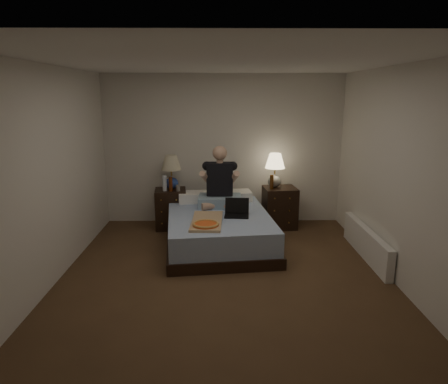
{
  "coord_description": "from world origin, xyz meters",
  "views": [
    {
      "loc": [
        -0.07,
        -4.46,
        2.17
      ],
      "look_at": [
        0.0,
        0.9,
        0.85
      ],
      "focal_mm": 32.0,
      "sensor_mm": 36.0,
      "label": 1
    }
  ],
  "objects_px": {
    "bed": "(219,230)",
    "lamp_right": "(275,170)",
    "soda_can": "(178,188)",
    "water_bottle": "(165,183)",
    "pizza_box": "(206,225)",
    "nightstand_left": "(171,209)",
    "beer_bottle_left": "(171,184)",
    "lamp_left": "(171,172)",
    "beer_bottle_right": "(272,182)",
    "nightstand_right": "(280,207)",
    "radiator": "(366,243)",
    "laptop": "(237,208)",
    "person": "(220,177)"
  },
  "relations": [
    {
      "from": "lamp_left",
      "to": "beer_bottle_left",
      "type": "xyz_separation_m",
      "value": [
        0.0,
        -0.16,
        -0.17
      ]
    },
    {
      "from": "nightstand_right",
      "to": "radiator",
      "type": "xyz_separation_m",
      "value": [
        0.99,
        -1.29,
        -0.14
      ]
    },
    {
      "from": "lamp_right",
      "to": "beer_bottle_right",
      "type": "bearing_deg",
      "value": -115.45
    },
    {
      "from": "beer_bottle_left",
      "to": "person",
      "type": "bearing_deg",
      "value": -20.16
    },
    {
      "from": "person",
      "to": "soda_can",
      "type": "bearing_deg",
      "value": 157.95
    },
    {
      "from": "bed",
      "to": "beer_bottle_left",
      "type": "bearing_deg",
      "value": 130.67
    },
    {
      "from": "lamp_left",
      "to": "pizza_box",
      "type": "height_order",
      "value": "lamp_left"
    },
    {
      "from": "nightstand_left",
      "to": "pizza_box",
      "type": "bearing_deg",
      "value": -72.54
    },
    {
      "from": "pizza_box",
      "to": "radiator",
      "type": "bearing_deg",
      "value": 6.48
    },
    {
      "from": "water_bottle",
      "to": "pizza_box",
      "type": "bearing_deg",
      "value": -62.6
    },
    {
      "from": "laptop",
      "to": "beer_bottle_right",
      "type": "bearing_deg",
      "value": 59.51
    },
    {
      "from": "bed",
      "to": "beer_bottle_right",
      "type": "xyz_separation_m",
      "value": [
        0.86,
        0.73,
        0.55
      ]
    },
    {
      "from": "lamp_left",
      "to": "radiator",
      "type": "distance_m",
      "value": 3.17
    },
    {
      "from": "water_bottle",
      "to": "soda_can",
      "type": "height_order",
      "value": "water_bottle"
    },
    {
      "from": "nightstand_left",
      "to": "pizza_box",
      "type": "height_order",
      "value": "nightstand_left"
    },
    {
      "from": "soda_can",
      "to": "water_bottle",
      "type": "bearing_deg",
      "value": 175.79
    },
    {
      "from": "water_bottle",
      "to": "soda_can",
      "type": "distance_m",
      "value": 0.23
    },
    {
      "from": "bed",
      "to": "lamp_right",
      "type": "bearing_deg",
      "value": 36.61
    },
    {
      "from": "radiator",
      "to": "lamp_right",
      "type": "bearing_deg",
      "value": 129.21
    },
    {
      "from": "beer_bottle_left",
      "to": "water_bottle",
      "type": "bearing_deg",
      "value": 169.03
    },
    {
      "from": "nightstand_left",
      "to": "beer_bottle_left",
      "type": "height_order",
      "value": "beer_bottle_left"
    },
    {
      "from": "person",
      "to": "laptop",
      "type": "distance_m",
      "value": 0.69
    },
    {
      "from": "laptop",
      "to": "radiator",
      "type": "relative_size",
      "value": 0.21
    },
    {
      "from": "lamp_right",
      "to": "soda_can",
      "type": "distance_m",
      "value": 1.6
    },
    {
      "from": "bed",
      "to": "pizza_box",
      "type": "relative_size",
      "value": 2.52
    },
    {
      "from": "beer_bottle_left",
      "to": "lamp_left",
      "type": "bearing_deg",
      "value": 90.87
    },
    {
      "from": "bed",
      "to": "soda_can",
      "type": "height_order",
      "value": "soda_can"
    },
    {
      "from": "soda_can",
      "to": "nightstand_right",
      "type": "bearing_deg",
      "value": 3.47
    },
    {
      "from": "nightstand_right",
      "to": "pizza_box",
      "type": "distance_m",
      "value": 1.87
    },
    {
      "from": "water_bottle",
      "to": "pizza_box",
      "type": "relative_size",
      "value": 0.33
    },
    {
      "from": "nightstand_left",
      "to": "nightstand_right",
      "type": "xyz_separation_m",
      "value": [
        1.81,
        0.0,
        0.01
      ]
    },
    {
      "from": "soda_can",
      "to": "nightstand_left",
      "type": "bearing_deg",
      "value": 144.22
    },
    {
      "from": "nightstand_left",
      "to": "nightstand_right",
      "type": "bearing_deg",
      "value": -6.0
    },
    {
      "from": "bed",
      "to": "radiator",
      "type": "height_order",
      "value": "bed"
    },
    {
      "from": "beer_bottle_right",
      "to": "beer_bottle_left",
      "type": "bearing_deg",
      "value": -179.65
    },
    {
      "from": "bed",
      "to": "person",
      "type": "relative_size",
      "value": 2.06
    },
    {
      "from": "soda_can",
      "to": "pizza_box",
      "type": "xyz_separation_m",
      "value": [
        0.49,
        -1.34,
        -0.18
      ]
    },
    {
      "from": "bed",
      "to": "nightstand_right",
      "type": "distance_m",
      "value": 1.31
    },
    {
      "from": "nightstand_right",
      "to": "lamp_left",
      "type": "xyz_separation_m",
      "value": [
        -1.78,
        0.06,
        0.59
      ]
    },
    {
      "from": "beer_bottle_right",
      "to": "bed",
      "type": "bearing_deg",
      "value": -139.73
    },
    {
      "from": "nightstand_left",
      "to": "pizza_box",
      "type": "distance_m",
      "value": 1.58
    },
    {
      "from": "bed",
      "to": "nightstand_right",
      "type": "height_order",
      "value": "nightstand_right"
    },
    {
      "from": "lamp_left",
      "to": "radiator",
      "type": "relative_size",
      "value": 0.35
    },
    {
      "from": "lamp_left",
      "to": "laptop",
      "type": "height_order",
      "value": "lamp_left"
    },
    {
      "from": "soda_can",
      "to": "pizza_box",
      "type": "bearing_deg",
      "value": -70.01
    },
    {
      "from": "beer_bottle_right",
      "to": "pizza_box",
      "type": "height_order",
      "value": "beer_bottle_right"
    },
    {
      "from": "nightstand_left",
      "to": "soda_can",
      "type": "bearing_deg",
      "value": -41.82
    },
    {
      "from": "person",
      "to": "radiator",
      "type": "height_order",
      "value": "person"
    },
    {
      "from": "laptop",
      "to": "lamp_right",
      "type": "bearing_deg",
      "value": 60.72
    },
    {
      "from": "water_bottle",
      "to": "nightstand_right",
      "type": "bearing_deg",
      "value": 2.6
    }
  ]
}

